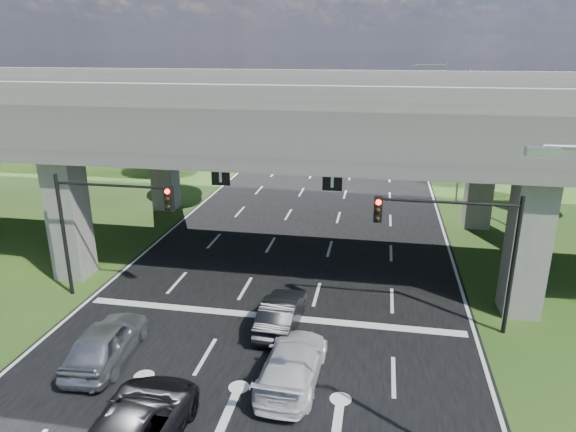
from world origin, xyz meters
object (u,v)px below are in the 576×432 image
(signal_right, at_px, (460,237))
(car_dark, at_px, (282,313))
(streetlight_far, at_px, (458,125))
(car_trailing, at_px, (134,429))
(streetlight_beyond, at_px, (438,103))
(car_silver, at_px, (106,342))
(car_white, at_px, (292,364))
(signal_left, at_px, (103,215))

(signal_right, relative_size, car_dark, 1.40)
(streetlight_far, bearing_deg, car_trailing, -112.95)
(streetlight_far, height_order, streetlight_beyond, same)
(signal_right, distance_m, streetlight_beyond, 36.17)
(car_silver, bearing_deg, streetlight_far, -126.26)
(car_white, bearing_deg, car_dark, -70.62)
(streetlight_beyond, relative_size, car_trailing, 1.80)
(car_dark, distance_m, car_trailing, 8.25)
(streetlight_far, distance_m, car_silver, 29.76)
(car_silver, bearing_deg, signal_right, -164.24)
(streetlight_far, xyz_separation_m, car_trailing, (-12.30, -29.05, -5.05))
(car_dark, bearing_deg, signal_right, -168.18)
(signal_left, height_order, car_dark, signal_left)
(streetlight_beyond, xyz_separation_m, car_white, (-8.30, -40.91, -5.10))
(car_silver, xyz_separation_m, car_dark, (6.11, 3.58, -0.09))
(signal_right, xyz_separation_m, signal_left, (-15.65, 0.00, 0.00))
(car_dark, xyz_separation_m, car_white, (1.09, -3.58, 0.01))
(car_silver, distance_m, car_dark, 7.08)
(signal_right, distance_m, car_silver, 14.48)
(signal_right, xyz_separation_m, car_silver, (-13.22, -4.84, -3.36))
(signal_left, bearing_deg, car_silver, -63.41)
(car_white, bearing_deg, streetlight_far, -106.00)
(streetlight_far, relative_size, streetlight_beyond, 1.00)
(signal_right, height_order, signal_left, same)
(car_dark, bearing_deg, streetlight_beyond, -102.40)
(signal_left, relative_size, car_white, 1.22)
(streetlight_beyond, distance_m, car_trailing, 46.97)
(streetlight_far, distance_m, car_dark, 23.85)
(signal_left, relative_size, car_trailing, 1.08)
(car_dark, bearing_deg, car_white, 108.67)
(streetlight_far, bearing_deg, signal_left, -131.78)
(signal_right, bearing_deg, car_dark, -169.90)
(car_silver, height_order, car_trailing, car_silver)
(signal_right, relative_size, streetlight_beyond, 0.60)
(car_dark, xyz_separation_m, car_trailing, (-2.91, -7.72, 0.07))
(signal_left, height_order, streetlight_beyond, streetlight_beyond)
(car_silver, xyz_separation_m, car_white, (7.20, -0.01, -0.08))
(signal_right, relative_size, car_white, 1.22)
(streetlight_far, distance_m, streetlight_beyond, 16.00)
(car_dark, bearing_deg, streetlight_far, -112.05)
(signal_left, bearing_deg, streetlight_beyond, 63.57)
(signal_right, relative_size, streetlight_far, 0.60)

